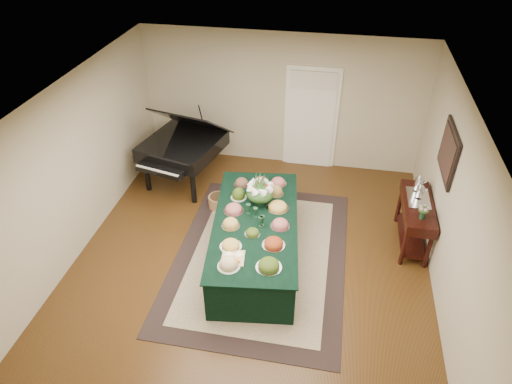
% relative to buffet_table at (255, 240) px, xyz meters
% --- Properties ---
extents(ground, '(6.00, 6.00, 0.00)m').
position_rel_buffet_table_xyz_m(ground, '(-0.05, 0.02, -0.37)').
color(ground, black).
rests_on(ground, ground).
extents(area_rug, '(2.67, 3.73, 0.01)m').
position_rel_buffet_table_xyz_m(area_rug, '(0.08, 0.04, -0.37)').
color(area_rug, black).
rests_on(area_rug, ground).
extents(kitchen_doorway, '(1.05, 0.07, 2.10)m').
position_rel_buffet_table_xyz_m(kitchen_doorway, '(0.55, 2.99, 0.65)').
color(kitchen_doorway, white).
rests_on(kitchen_doorway, ground).
extents(buffet_table, '(1.59, 2.82, 0.74)m').
position_rel_buffet_table_xyz_m(buffet_table, '(0.00, 0.00, 0.00)').
color(buffet_table, black).
rests_on(buffet_table, ground).
extents(food_platters, '(1.07, 2.35, 0.14)m').
position_rel_buffet_table_xyz_m(food_platters, '(-0.00, 0.04, 0.42)').
color(food_platters, silver).
rests_on(food_platters, buffet_table).
extents(cutting_board, '(0.35, 0.35, 0.10)m').
position_rel_buffet_table_xyz_m(cutting_board, '(-0.15, -0.83, 0.40)').
color(cutting_board, tan).
rests_on(cutting_board, buffet_table).
extents(green_goblets, '(0.34, 0.35, 0.18)m').
position_rel_buffet_table_xyz_m(green_goblets, '(0.01, 0.02, 0.46)').
color(green_goblets, '#14341E').
rests_on(green_goblets, buffet_table).
extents(floral_centerpiece, '(0.44, 0.44, 0.44)m').
position_rel_buffet_table_xyz_m(floral_centerpiece, '(-0.01, 0.45, 0.63)').
color(floral_centerpiece, '#14341E').
rests_on(floral_centerpiece, buffet_table).
extents(grand_piano, '(1.68, 1.79, 1.63)m').
position_rel_buffet_table_xyz_m(grand_piano, '(-1.76, 1.88, 0.43)').
color(grand_piano, black).
rests_on(grand_piano, ground).
extents(wicker_basket, '(0.36, 0.36, 0.22)m').
position_rel_buffet_table_xyz_m(wicker_basket, '(-0.92, 1.19, -0.26)').
color(wicker_basket, '#9F6B40').
rests_on(wicker_basket, ground).
extents(mahogany_sideboard, '(0.45, 1.29, 0.82)m').
position_rel_buffet_table_xyz_m(mahogany_sideboard, '(2.44, 0.83, 0.26)').
color(mahogany_sideboard, black).
rests_on(mahogany_sideboard, ground).
extents(tea_service, '(0.34, 0.58, 0.30)m').
position_rel_buffet_table_xyz_m(tea_service, '(2.44, 1.05, 0.56)').
color(tea_service, silver).
rests_on(tea_service, mahogany_sideboard).
extents(pink_bouquet, '(0.18, 0.18, 0.23)m').
position_rel_buffet_table_xyz_m(pink_bouquet, '(2.44, 0.44, 0.59)').
color(pink_bouquet, '#14341E').
rests_on(pink_bouquet, mahogany_sideboard).
extents(wall_painting, '(0.05, 0.95, 0.75)m').
position_rel_buffet_table_xyz_m(wall_painting, '(2.67, 0.83, 1.38)').
color(wall_painting, black).
rests_on(wall_painting, ground).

